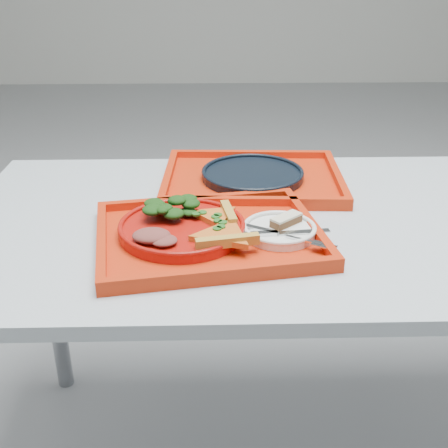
{
  "coord_description": "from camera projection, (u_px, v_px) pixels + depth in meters",
  "views": [
    {
      "loc": [
        -0.23,
        -1.14,
        1.29
      ],
      "look_at": [
        -0.21,
        -0.09,
        0.78
      ],
      "focal_mm": 45.0,
      "sensor_mm": 36.0,
      "label": 1
    }
  ],
  "objects": [
    {
      "name": "meat_portion",
      "position": [
        151.0,
        236.0,
        1.09
      ],
      "size": [
        0.08,
        0.06,
        0.02
      ],
      "primitive_type": "ellipsoid",
      "color": "brown",
      "rests_on": "dinner_plate"
    },
    {
      "name": "table",
      "position": [
        313.0,
        246.0,
        1.29
      ],
      "size": [
        1.6,
        0.8,
        0.75
      ],
      "color": "#A2ABB6",
      "rests_on": "ground"
    },
    {
      "name": "tray_far",
      "position": [
        252.0,
        181.0,
        1.44
      ],
      "size": [
        0.46,
        0.37,
        0.01
      ],
      "primitive_type": "cube",
      "rotation": [
        0.0,
        0.0,
        -0.04
      ],
      "color": "#B92509",
      "rests_on": "table"
    },
    {
      "name": "tray_main",
      "position": [
        209.0,
        238.0,
        1.15
      ],
      "size": [
        0.5,
        0.42,
        0.01
      ],
      "primitive_type": "cube",
      "rotation": [
        0.0,
        0.0,
        0.16
      ],
      "color": "#B92509",
      "rests_on": "table"
    },
    {
      "name": "dinner_plate",
      "position": [
        182.0,
        230.0,
        1.16
      ],
      "size": [
        0.26,
        0.26,
        0.02
      ],
      "primitive_type": "cylinder",
      "color": "#A0110A",
      "rests_on": "tray_main"
    },
    {
      "name": "fork",
      "position": [
        285.0,
        235.0,
        1.11
      ],
      "size": [
        0.17,
        0.11,
        0.01
      ],
      "primitive_type": "cube",
      "rotation": [
        0.0,
        0.0,
        -0.52
      ],
      "color": "silver",
      "rests_on": "side_plate"
    },
    {
      "name": "knife",
      "position": [
        285.0,
        232.0,
        1.13
      ],
      "size": [
        0.19,
        0.04,
        0.01
      ],
      "primitive_type": "cube",
      "rotation": [
        0.0,
        0.0,
        0.11
      ],
      "color": "silver",
      "rests_on": "side_plate"
    },
    {
      "name": "navy_plate",
      "position": [
        253.0,
        175.0,
        1.44
      ],
      "size": [
        0.26,
        0.26,
        0.02
      ],
      "primitive_type": "cylinder",
      "color": "black",
      "rests_on": "tray_far"
    },
    {
      "name": "pizza_slice_b",
      "position": [
        215.0,
        215.0,
        1.18
      ],
      "size": [
        0.13,
        0.11,
        0.02
      ],
      "primitive_type": null,
      "rotation": [
        0.0,
        0.0,
        3.3
      ],
      "color": "orange",
      "rests_on": "dinner_plate"
    },
    {
      "name": "salad_heap",
      "position": [
        175.0,
        206.0,
        1.18
      ],
      "size": [
        0.1,
        0.09,
        0.05
      ],
      "primitive_type": "ellipsoid",
      "color": "black",
      "rests_on": "dinner_plate"
    },
    {
      "name": "pizza_slice_a",
      "position": [
        223.0,
        233.0,
        1.1
      ],
      "size": [
        0.15,
        0.16,
        0.02
      ],
      "primitive_type": null,
      "rotation": [
        0.0,
        0.0,
        1.77
      ],
      "color": "orange",
      "rests_on": "dinner_plate"
    },
    {
      "name": "dessert_bar",
      "position": [
        286.0,
        220.0,
        1.16
      ],
      "size": [
        0.07,
        0.07,
        0.02
      ],
      "rotation": [
        0.0,
        0.0,
        0.71
      ],
      "color": "#492E18",
      "rests_on": "side_plate"
    },
    {
      "name": "side_plate",
      "position": [
        279.0,
        232.0,
        1.15
      ],
      "size": [
        0.15,
        0.15,
        0.01
      ],
      "primitive_type": "cylinder",
      "color": "white",
      "rests_on": "tray_main"
    }
  ]
}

